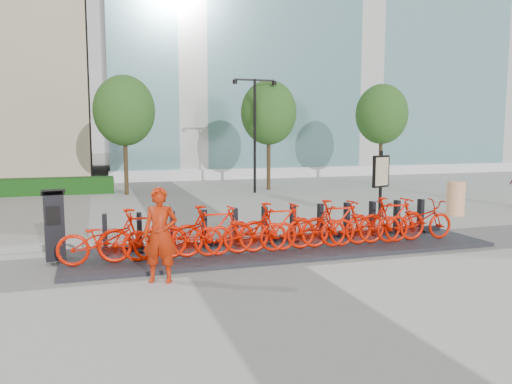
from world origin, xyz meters
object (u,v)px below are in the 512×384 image
object	(u,v)px
bike_0	(106,239)
worker_red	(160,235)
kiosk	(54,226)
construction_barrel	(456,198)
map_sign	(381,174)

from	to	relation	value
bike_0	worker_red	world-z (taller)	worker_red
bike_0	kiosk	distance (m)	1.18
worker_red	construction_barrel	world-z (taller)	worker_red
construction_barrel	map_sign	world-z (taller)	map_sign
bike_0	kiosk	bearing A→B (deg)	57.20
bike_0	map_sign	size ratio (longest dim) A/B	0.87
kiosk	worker_red	size ratio (longest dim) A/B	0.86
construction_barrel	map_sign	bearing A→B (deg)	-178.45
kiosk	map_sign	size ratio (longest dim) A/B	0.69
bike_0	construction_barrel	world-z (taller)	construction_barrel
worker_red	construction_barrel	size ratio (longest dim) A/B	1.56
bike_0	worker_red	bearing A→B (deg)	-145.07
bike_0	map_sign	xyz separation A→B (m)	(8.06, 3.08, 0.84)
worker_red	construction_barrel	bearing A→B (deg)	44.63
worker_red	kiosk	bearing A→B (deg)	154.94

